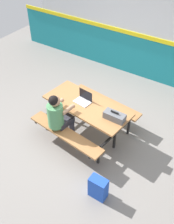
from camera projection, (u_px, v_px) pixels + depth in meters
name	position (u px, v px, depth m)	size (l,w,h in m)	color
ground_plane	(88.00, 132.00, 5.61)	(10.00, 10.00, 0.02)	gray
accent_backdrop	(147.00, 32.00, 6.47)	(8.00, 0.14, 2.60)	teal
picnic_table_main	(87.00, 111.00, 5.24)	(1.84, 1.73, 0.74)	#9E6B3D
student_nearer	(59.00, 115.00, 4.94)	(0.39, 0.54, 1.21)	#2D2D38
laptop_silver	(83.00, 99.00, 5.18)	(0.34, 0.26, 0.22)	silver
toolbox_grey	(115.00, 116.00, 4.76)	(0.40, 0.18, 0.18)	#595B60
backpack_dark	(98.00, 188.00, 4.32)	(0.30, 0.22, 0.44)	#1E47B2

